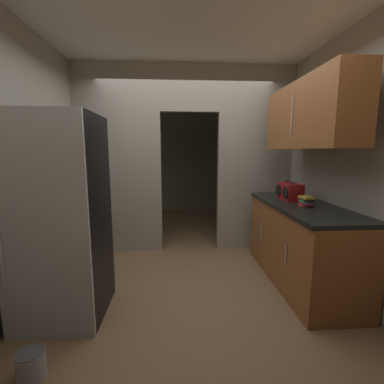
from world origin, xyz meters
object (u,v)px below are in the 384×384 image
book_stack (307,201)px  paint_can (31,365)px  refrigerator (61,219)px  boombox (290,192)px

book_stack → paint_can: 2.77m
paint_can → refrigerator: bearing=93.7°
book_stack → boombox: bearing=93.3°
refrigerator → book_stack: bearing=8.3°
refrigerator → paint_can: (0.05, -0.74, -0.82)m
boombox → book_stack: bearing=-86.7°
book_stack → refrigerator: bearing=-171.7°
boombox → book_stack: size_ratio=2.08×
book_stack → paint_can: book_stack is taller
boombox → paint_can: 2.94m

